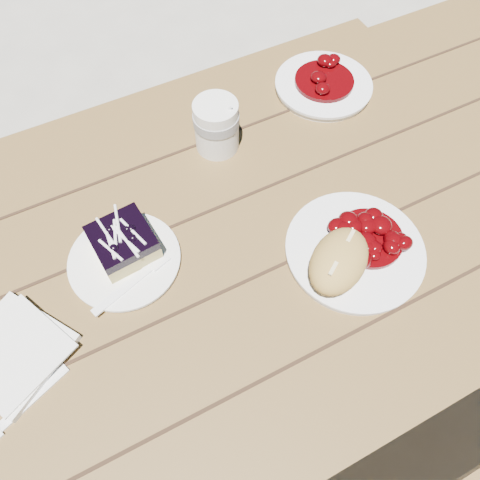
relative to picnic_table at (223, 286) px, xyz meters
name	(u,v)px	position (x,y,z in m)	size (l,w,h in m)	color
ground	(229,365)	(0.00, 0.00, -0.59)	(60.00, 60.00, 0.00)	#9F9A90
picnic_table	(223,286)	(0.00, 0.00, 0.00)	(2.00, 1.55, 0.75)	brown
main_plate	(354,251)	(0.20, -0.12, 0.17)	(0.24, 0.24, 0.02)	white
goulash_stew	(371,233)	(0.23, -0.11, 0.20)	(0.12, 0.12, 0.04)	#4A0205
bread_roll	(339,261)	(0.15, -0.14, 0.21)	(0.13, 0.09, 0.07)	#B38E45
dessert_plate	(125,260)	(-0.16, 0.05, 0.17)	(0.19, 0.19, 0.01)	white
blueberry_cake	(123,242)	(-0.15, 0.06, 0.20)	(0.10, 0.10, 0.06)	tan
fork_dessert	(124,289)	(-0.18, -0.01, 0.17)	(0.03, 0.16, 0.01)	white
coffee_cup	(216,126)	(0.10, 0.22, 0.22)	(0.09, 0.09, 0.11)	white
napkin_stack	(12,353)	(-0.37, -0.03, 0.17)	(0.15, 0.15, 0.01)	white
fork_table	(33,398)	(-0.36, -0.11, 0.16)	(0.03, 0.16, 0.01)	white
second_plate	(323,86)	(0.38, 0.27, 0.17)	(0.21, 0.21, 0.02)	white
second_stew	(325,75)	(0.38, 0.27, 0.20)	(0.13, 0.13, 0.04)	#4A0205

